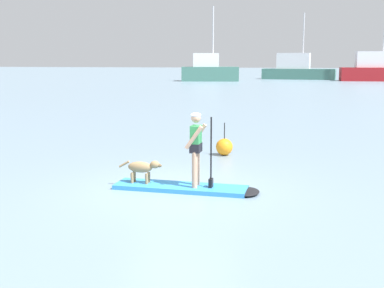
{
  "coord_description": "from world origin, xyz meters",
  "views": [
    {
      "loc": [
        3.14,
        -10.46,
        2.93
      ],
      "look_at": [
        0.0,
        1.0,
        0.9
      ],
      "focal_mm": 45.76,
      "sensor_mm": 36.0,
      "label": 1
    }
  ],
  "objects_px": {
    "dog": "(142,168)",
    "marker_buoy": "(224,147)",
    "person_paddler": "(197,144)",
    "moored_boat_port": "(297,70)",
    "moored_boat_starboard": "(209,70)",
    "moored_boat_far_starboard": "(376,70)",
    "paddleboard": "(190,188)"
  },
  "relations": [
    {
      "from": "moored_boat_far_starboard",
      "to": "moored_boat_port",
      "type": "bearing_deg",
      "value": 161.41
    },
    {
      "from": "moored_boat_port",
      "to": "person_paddler",
      "type": "bearing_deg",
      "value": -88.45
    },
    {
      "from": "person_paddler",
      "to": "paddleboard",
      "type": "bearing_deg",
      "value": -178.83
    },
    {
      "from": "marker_buoy",
      "to": "person_paddler",
      "type": "bearing_deg",
      "value": -86.81
    },
    {
      "from": "dog",
      "to": "moored_boat_far_starboard",
      "type": "height_order",
      "value": "moored_boat_far_starboard"
    },
    {
      "from": "moored_boat_far_starboard",
      "to": "person_paddler",
      "type": "bearing_deg",
      "value": -98.36
    },
    {
      "from": "marker_buoy",
      "to": "moored_boat_port",
      "type": "bearing_deg",
      "value": 91.45
    },
    {
      "from": "paddleboard",
      "to": "marker_buoy",
      "type": "bearing_deg",
      "value": 91.18
    },
    {
      "from": "person_paddler",
      "to": "moored_boat_port",
      "type": "height_order",
      "value": "moored_boat_port"
    },
    {
      "from": "paddleboard",
      "to": "moored_boat_port",
      "type": "bearing_deg",
      "value": 91.43
    },
    {
      "from": "dog",
      "to": "moored_boat_far_starboard",
      "type": "relative_size",
      "value": 0.08
    },
    {
      "from": "paddleboard",
      "to": "dog",
      "type": "height_order",
      "value": "dog"
    },
    {
      "from": "moored_boat_port",
      "to": "marker_buoy",
      "type": "height_order",
      "value": "moored_boat_port"
    },
    {
      "from": "moored_boat_starboard",
      "to": "person_paddler",
      "type": "bearing_deg",
      "value": -76.94
    },
    {
      "from": "dog",
      "to": "marker_buoy",
      "type": "bearing_deg",
      "value": 76.28
    },
    {
      "from": "marker_buoy",
      "to": "moored_boat_starboard",
      "type": "bearing_deg",
      "value": 103.8
    },
    {
      "from": "moored_boat_starboard",
      "to": "paddleboard",
      "type": "bearing_deg",
      "value": -77.08
    },
    {
      "from": "moored_boat_port",
      "to": "marker_buoy",
      "type": "xyz_separation_m",
      "value": [
        1.66,
        -65.84,
        -1.28
      ]
    },
    {
      "from": "person_paddler",
      "to": "dog",
      "type": "height_order",
      "value": "person_paddler"
    },
    {
      "from": "dog",
      "to": "moored_boat_starboard",
      "type": "distance_m",
      "value": 61.16
    },
    {
      "from": "person_paddler",
      "to": "dog",
      "type": "bearing_deg",
      "value": -178.83
    },
    {
      "from": "moored_boat_far_starboard",
      "to": "marker_buoy",
      "type": "distance_m",
      "value": 62.74
    },
    {
      "from": "person_paddler",
      "to": "marker_buoy",
      "type": "xyz_separation_m",
      "value": [
        -0.24,
        4.33,
        -0.81
      ]
    },
    {
      "from": "dog",
      "to": "moored_boat_port",
      "type": "relative_size",
      "value": 0.09
    },
    {
      "from": "paddleboard",
      "to": "moored_boat_port",
      "type": "height_order",
      "value": "moored_boat_port"
    },
    {
      "from": "paddleboard",
      "to": "marker_buoy",
      "type": "relative_size",
      "value": 3.26
    },
    {
      "from": "person_paddler",
      "to": "dog",
      "type": "relative_size",
      "value": 1.59
    },
    {
      "from": "moored_boat_starboard",
      "to": "moored_boat_far_starboard",
      "type": "height_order",
      "value": "moored_boat_far_starboard"
    },
    {
      "from": "paddleboard",
      "to": "moored_boat_port",
      "type": "relative_size",
      "value": 0.29
    },
    {
      "from": "dog",
      "to": "paddleboard",
      "type": "bearing_deg",
      "value": 1.17
    },
    {
      "from": "person_paddler",
      "to": "moored_boat_starboard",
      "type": "distance_m",
      "value": 61.4
    },
    {
      "from": "paddleboard",
      "to": "dog",
      "type": "bearing_deg",
      "value": -178.83
    }
  ]
}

